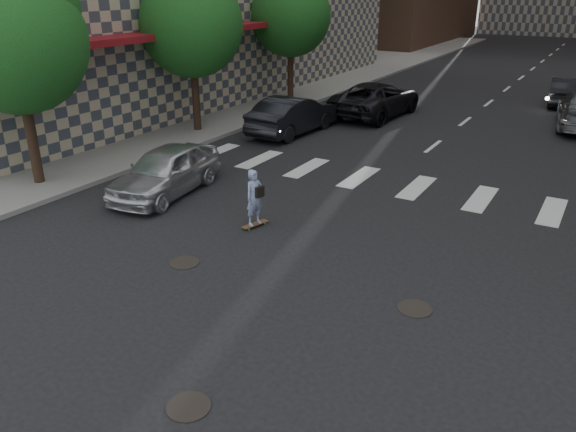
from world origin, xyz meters
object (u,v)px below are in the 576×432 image
at_px(tree_c, 293,11).
at_px(traffic_car_a, 293,115).
at_px(traffic_car_e, 566,91).
at_px(tree_a, 18,35).
at_px(silver_sedan, 166,171).
at_px(skateboarder, 255,198).
at_px(tree_b, 194,20).
at_px(traffic_car_c, 376,99).

distance_m(tree_c, traffic_car_a, 8.08).
height_order(tree_c, traffic_car_e, tree_c).
bearing_deg(tree_a, silver_sedan, 19.63).
bearing_deg(silver_sedan, traffic_car_e, 59.51).
bearing_deg(skateboarder, tree_a, -158.94).
relative_size(tree_b, traffic_car_e, 1.53).
relative_size(tree_b, traffic_car_a, 1.36).
distance_m(skateboarder, silver_sedan, 3.84).
bearing_deg(traffic_car_c, traffic_car_a, 74.68).
bearing_deg(skateboarder, traffic_car_e, 92.58).
height_order(tree_c, traffic_car_a, tree_c).
xyz_separation_m(traffic_car_a, traffic_car_c, (1.75, 5.00, 0.01)).
xyz_separation_m(silver_sedan, traffic_car_c, (1.37, 13.45, 0.07)).
xyz_separation_m(tree_c, traffic_car_a, (3.58, -6.14, -3.85)).
distance_m(tree_b, traffic_car_a, 5.57).
bearing_deg(traffic_car_a, tree_a, 73.71).
bearing_deg(tree_a, traffic_car_c, 70.29).
bearing_deg(traffic_car_a, traffic_car_c, -105.61).
xyz_separation_m(tree_c, traffic_car_e, (12.97, 6.40, -3.93)).
distance_m(silver_sedan, traffic_car_c, 13.52).
distance_m(tree_a, traffic_car_a, 11.18).
bearing_deg(traffic_car_c, silver_sedan, 88.12).
relative_size(tree_c, traffic_car_a, 1.36).
distance_m(tree_c, silver_sedan, 15.61).
relative_size(tree_b, silver_sedan, 1.52).
xyz_separation_m(tree_a, traffic_car_c, (5.32, 14.86, -3.84)).
distance_m(tree_a, tree_b, 8.00).
relative_size(traffic_car_a, traffic_car_c, 0.83).
relative_size(skateboarder, traffic_car_a, 0.33).
bearing_deg(tree_a, traffic_car_e, 59.92).
bearing_deg(skateboarder, silver_sedan, -175.08).
bearing_deg(silver_sedan, tree_a, -167.61).
height_order(tree_a, traffic_car_e, tree_a).
bearing_deg(traffic_car_a, traffic_car_e, -123.21).
height_order(traffic_car_a, traffic_car_e, traffic_car_a).
bearing_deg(traffic_car_a, silver_sedan, 96.20).
bearing_deg(tree_c, tree_a, -90.00).
bearing_deg(tree_c, traffic_car_a, -59.76).
distance_m(tree_b, traffic_car_e, 19.78).
bearing_deg(tree_b, skateboarder, -43.54).
relative_size(tree_a, traffic_car_c, 1.14).
bearing_deg(skateboarder, tree_b, 152.62).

